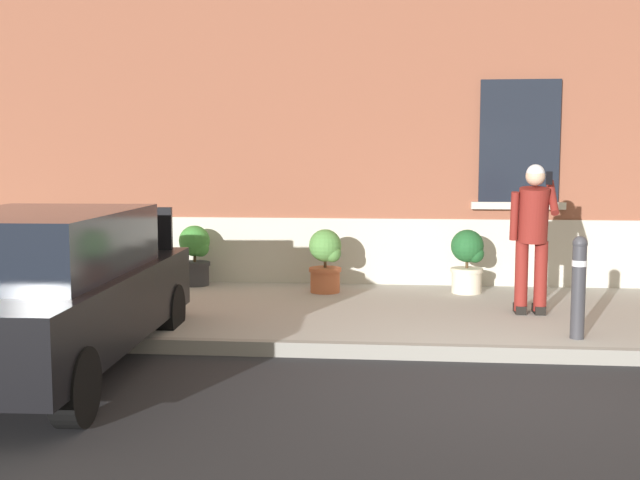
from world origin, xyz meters
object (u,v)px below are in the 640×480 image
hatchback_car_black (44,289)px  bollard_near_person (579,284)px  planter_olive (63,253)px  planter_terracotta (326,259)px  person_on_phone (533,229)px  planter_charcoal (195,254)px  planter_cream (468,260)px

hatchback_car_black → bollard_near_person: size_ratio=3.95×
bollard_near_person → planter_olive: bearing=157.5°
bollard_near_person → planter_terracotta: bearing=138.5°
hatchback_car_black → person_on_phone: size_ratio=2.36×
planter_olive → planter_terracotta: 3.83m
planter_olive → hatchback_car_black: bearing=-68.4°
bollard_near_person → hatchback_car_black: bearing=-166.0°
person_on_phone → planter_charcoal: bearing=160.6°
planter_terracotta → bollard_near_person: bearing=-41.5°
hatchback_car_black → planter_charcoal: size_ratio=4.80×
planter_olive → planter_cream: 5.73m
bollard_near_person → planter_charcoal: size_ratio=1.22×
hatchback_car_black → bollard_near_person: bearing=14.0°
planter_cream → bollard_near_person: bearing=-71.4°
hatchback_car_black → person_on_phone: bearing=27.1°
hatchback_car_black → planter_charcoal: 4.12m
planter_cream → planter_charcoal: bearing=176.1°
hatchback_car_black → planter_charcoal: hatchback_car_black is taller
hatchback_car_black → planter_cream: bearing=42.8°
planter_cream → planter_olive: bearing=178.6°
hatchback_car_black → planter_terracotta: (2.24, 3.71, -0.18)m
hatchback_car_black → person_on_phone: 5.35m
hatchback_car_black → planter_olive: 4.29m
hatchback_car_black → planter_terracotta: size_ratio=4.80×
planter_terracotta → planter_cream: bearing=4.0°
planter_terracotta → planter_cream: 1.91m
bollard_near_person → planter_terracotta: size_ratio=1.22×
person_on_phone → planter_cream: (-0.60, 1.41, -0.55)m
bollard_near_person → person_on_phone: (-0.27, 1.18, 0.44)m
planter_olive → planter_cream: same height
bollard_near_person → planter_cream: bollard_near_person is taller
hatchback_car_black → person_on_phone: (4.75, 2.43, 0.36)m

